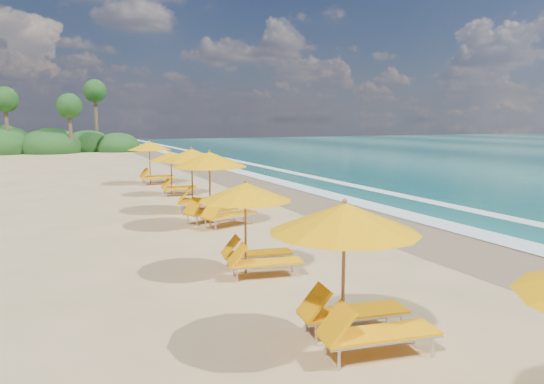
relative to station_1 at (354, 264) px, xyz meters
name	(u,v)px	position (x,y,z in m)	size (l,w,h in m)	color
ground	(272,228)	(2.50, 8.71, -1.33)	(160.00, 160.00, 0.00)	tan
wet_sand	(372,218)	(6.50, 8.71, -1.33)	(4.00, 160.00, 0.01)	olive
surf_foam	(431,212)	(9.20, 8.71, -1.30)	(4.00, 160.00, 0.01)	white
station_1	(354,264)	(0.00, 0.00, 0.00)	(2.78, 2.64, 2.37)	olive
station_2	(253,221)	(0.04, 4.32, -0.10)	(2.61, 2.49, 2.20)	olive
station_3	(215,183)	(0.90, 9.87, 0.11)	(3.31, 3.25, 2.57)	olive
station_4	(197,175)	(1.12, 12.78, 0.08)	(3.21, 3.14, 2.51)	olive
station_5	(175,170)	(1.36, 17.50, -0.15)	(2.44, 2.31, 2.11)	olive
station_6	(153,159)	(1.28, 22.19, 0.03)	(2.71, 2.53, 2.43)	olive
treeline	(10,144)	(-7.44, 54.23, -0.33)	(25.80, 8.80, 9.74)	#163D14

